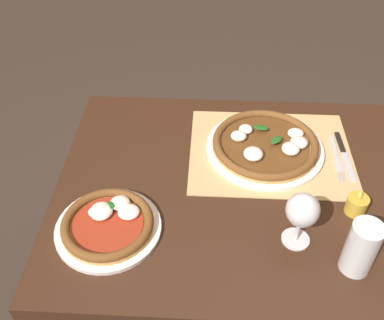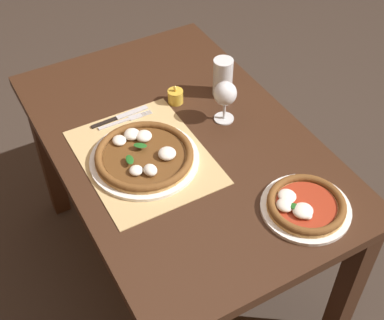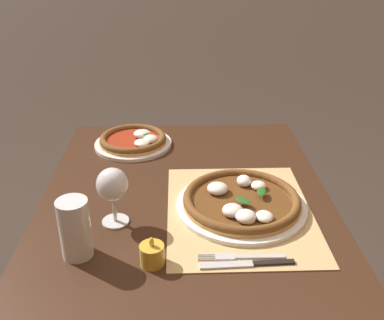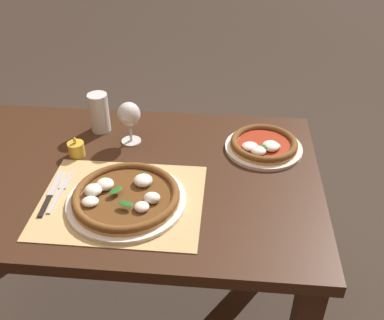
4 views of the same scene
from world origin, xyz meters
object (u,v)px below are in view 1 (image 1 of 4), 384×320
object	(u,v)px
wine_glass	(302,212)
pizza_far	(108,224)
votive_candle	(356,205)
pint_glass	(361,249)
knife	(345,156)
pizza_near	(266,145)
fork	(337,158)

from	to	relation	value
wine_glass	pizza_far	bearing A→B (deg)	-1.20
votive_candle	pint_glass	bearing A→B (deg)	77.35
wine_glass	votive_candle	bearing A→B (deg)	-148.39
knife	pizza_near	bearing A→B (deg)	-4.18
knife	fork	bearing A→B (deg)	23.74
pizza_near	pizza_far	distance (m)	0.53
pizza_near	votive_candle	size ratio (longest dim) A/B	4.90
wine_glass	pint_glass	world-z (taller)	wine_glass
pizza_far	knife	distance (m)	0.72
pizza_near	knife	size ratio (longest dim) A/B	1.64
pizza_far	wine_glass	xyz separation A→B (m)	(-0.47, 0.01, 0.09)
wine_glass	fork	size ratio (longest dim) A/B	0.77
pizza_far	wine_glass	size ratio (longest dim) A/B	1.73
pizza_far	pizza_near	bearing A→B (deg)	-142.23
pizza_far	knife	xyz separation A→B (m)	(-0.65, -0.31, -0.01)
pizza_far	votive_candle	bearing A→B (deg)	-171.69
fork	knife	world-z (taller)	knife
wine_glass	fork	xyz separation A→B (m)	(-0.16, -0.30, -0.10)
pizza_far	knife	bearing A→B (deg)	-154.87
pint_glass	votive_candle	bearing A→B (deg)	-102.65
fork	knife	bearing A→B (deg)	-156.26
wine_glass	votive_candle	size ratio (longest dim) A/B	2.15
pint_glass	knife	distance (m)	0.40
votive_candle	fork	bearing A→B (deg)	-87.13
pizza_near	pizza_far	bearing A→B (deg)	37.77
pizza_far	knife	world-z (taller)	pizza_far
pint_glass	pizza_far	bearing A→B (deg)	-7.72
wine_glass	votive_candle	distance (m)	0.21
pint_glass	fork	xyz separation A→B (m)	(-0.03, -0.37, -0.06)
pizza_far	pint_glass	xyz separation A→B (m)	(-0.60, 0.08, 0.05)
pint_glass	knife	world-z (taller)	pint_glass
knife	wine_glass	bearing A→B (deg)	59.98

